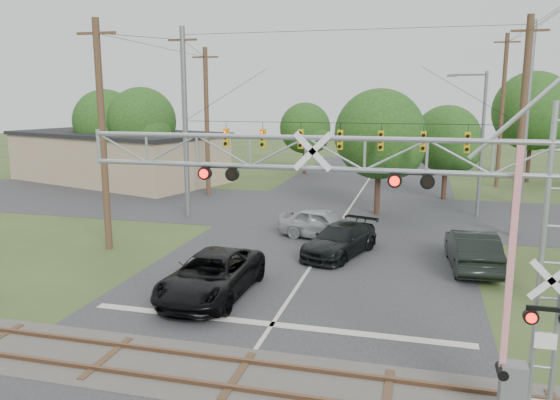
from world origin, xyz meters
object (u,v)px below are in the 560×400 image
(crossing_gantry, at_px, (396,223))
(traffic_signal_span, at_px, (356,129))
(pickup_black, at_px, (211,275))
(commercial_building, at_px, (118,156))
(sedan_silver, at_px, (323,224))
(car_dark, at_px, (340,240))
(streetlight, at_px, (479,137))

(crossing_gantry, bearing_deg, traffic_signal_span, 99.78)
(traffic_signal_span, xyz_separation_m, pickup_black, (-3.81, -12.52, -4.78))
(crossing_gantry, height_order, commercial_building, crossing_gantry)
(sedan_silver, height_order, commercial_building, commercial_building)
(crossing_gantry, xyz_separation_m, traffic_signal_span, (-3.16, 18.36, 0.98))
(car_dark, height_order, streetlight, streetlight)
(traffic_signal_span, relative_size, car_dark, 3.78)
(streetlight, bearing_deg, sedan_silver, -137.10)
(crossing_gantry, height_order, pickup_black, crossing_gantry)
(traffic_signal_span, bearing_deg, pickup_black, -106.92)
(crossing_gantry, bearing_deg, sedan_silver, 106.14)
(commercial_building, bearing_deg, car_dark, -20.78)
(commercial_building, distance_m, streetlight, 30.28)
(car_dark, bearing_deg, sedan_silver, 133.85)
(crossing_gantry, distance_m, commercial_building, 39.51)
(commercial_building, height_order, streetlight, streetlight)
(traffic_signal_span, distance_m, commercial_building, 25.42)
(crossing_gantry, distance_m, streetlight, 23.19)
(crossing_gantry, height_order, traffic_signal_span, traffic_signal_span)
(crossing_gantry, bearing_deg, pickup_black, 140.03)
(traffic_signal_span, distance_m, sedan_silver, 5.86)
(car_dark, bearing_deg, traffic_signal_span, 109.29)
(streetlight, bearing_deg, crossing_gantry, -99.50)
(crossing_gantry, relative_size, commercial_building, 0.56)
(car_dark, relative_size, streetlight, 0.57)
(crossing_gantry, xyz_separation_m, streetlight, (3.83, 22.87, 0.36))
(crossing_gantry, bearing_deg, car_dark, 103.89)
(traffic_signal_span, bearing_deg, commercial_building, 152.14)
(car_dark, height_order, commercial_building, commercial_building)
(pickup_black, relative_size, commercial_building, 0.29)
(pickup_black, relative_size, streetlight, 0.66)
(pickup_black, relative_size, car_dark, 1.15)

